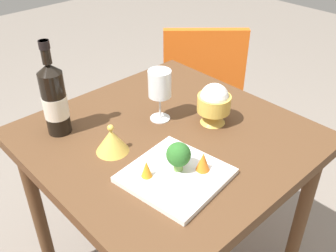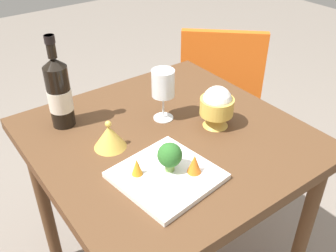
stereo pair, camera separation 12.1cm
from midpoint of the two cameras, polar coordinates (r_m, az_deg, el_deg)
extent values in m
cube|color=brown|center=(1.24, -2.80, -2.02)|extent=(0.82, 0.82, 0.04)
cylinder|color=brown|center=(1.86, -1.36, -2.53)|extent=(0.05, 0.05, 0.71)
cylinder|color=brown|center=(1.60, -20.86, -12.58)|extent=(0.05, 0.05, 0.71)
cylinder|color=brown|center=(1.54, 16.90, -13.75)|extent=(0.05, 0.05, 0.71)
cube|color=orange|center=(2.14, 3.10, 5.45)|extent=(0.57, 0.57, 0.02)
cube|color=orange|center=(1.89, 3.61, 8.47)|extent=(0.32, 0.30, 0.40)
cylinder|color=black|center=(2.40, -1.35, 2.62)|extent=(0.03, 0.03, 0.43)
cylinder|color=black|center=(2.42, 6.74, 2.66)|extent=(0.03, 0.03, 0.43)
cylinder|color=black|center=(2.12, -1.42, -2.14)|extent=(0.03, 0.03, 0.43)
cylinder|color=black|center=(2.14, 7.73, -2.06)|extent=(0.03, 0.03, 0.43)
cylinder|color=black|center=(1.25, -19.19, 3.13)|extent=(0.07, 0.07, 0.21)
cone|color=black|center=(1.20, -20.24, 8.02)|extent=(0.07, 0.07, 0.03)
cylinder|color=black|center=(1.18, -20.72, 10.20)|extent=(0.03, 0.03, 0.07)
cylinder|color=black|center=(1.17, -20.94, 11.23)|extent=(0.03, 0.03, 0.02)
cylinder|color=silver|center=(1.25, -19.11, 2.72)|extent=(0.08, 0.08, 0.07)
cylinder|color=white|center=(1.30, -3.84, 1.10)|extent=(0.07, 0.07, 0.00)
cylinder|color=white|center=(1.28, -3.92, 2.78)|extent=(0.01, 0.01, 0.08)
cylinder|color=white|center=(1.23, -4.07, 6.27)|extent=(0.08, 0.08, 0.09)
cone|color=gold|center=(1.27, 4.04, 1.35)|extent=(0.08, 0.08, 0.04)
cylinder|color=gold|center=(1.25, 4.13, 3.29)|extent=(0.11, 0.11, 0.05)
sphere|color=white|center=(1.23, 4.18, 4.19)|extent=(0.09, 0.09, 0.09)
cone|color=gold|center=(1.15, -11.39, -2.26)|extent=(0.10, 0.10, 0.07)
sphere|color=gold|center=(1.13, -11.64, -0.39)|extent=(0.02, 0.02, 0.02)
cube|color=white|center=(1.05, -2.17, -7.51)|extent=(0.28, 0.28, 0.02)
cylinder|color=#729E4C|center=(1.05, -1.75, -6.02)|extent=(0.03, 0.03, 0.03)
sphere|color=#2D6B28|center=(1.03, -1.79, -4.40)|extent=(0.07, 0.07, 0.07)
cone|color=orange|center=(1.04, 1.96, -5.44)|extent=(0.04, 0.04, 0.06)
cone|color=orange|center=(1.03, -6.61, -6.50)|extent=(0.03, 0.03, 0.05)
camera|label=1|loc=(0.06, -92.86, -1.91)|focal=40.82mm
camera|label=2|loc=(0.06, 87.14, 1.91)|focal=40.82mm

